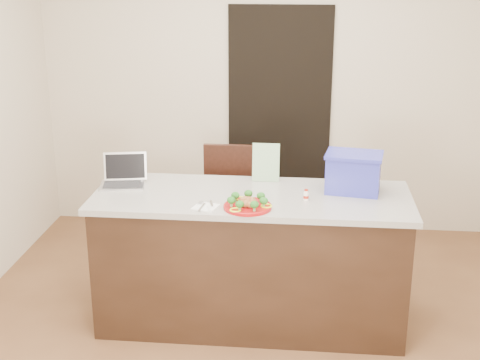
# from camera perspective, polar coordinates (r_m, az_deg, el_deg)

# --- Properties ---
(ground) EXTENTS (4.00, 4.00, 0.00)m
(ground) POSITION_cam_1_polar(r_m,az_deg,el_deg) (4.50, 0.67, -13.44)
(ground) COLOR brown
(ground) RESTS_ON ground
(room_shell) EXTENTS (4.00, 4.00, 4.00)m
(room_shell) POSITION_cam_1_polar(r_m,az_deg,el_deg) (3.89, 0.76, 7.21)
(room_shell) COLOR white
(room_shell) RESTS_ON ground
(doorway) EXTENTS (0.90, 0.02, 2.00)m
(doorway) POSITION_cam_1_polar(r_m,az_deg,el_deg) (5.95, 3.36, 5.09)
(doorway) COLOR black
(doorway) RESTS_ON ground
(island) EXTENTS (2.06, 0.76, 0.92)m
(island) POSITION_cam_1_polar(r_m,az_deg,el_deg) (4.50, 0.97, -6.75)
(island) COLOR black
(island) RESTS_ON ground
(plate) EXTENTS (0.30, 0.30, 0.02)m
(plate) POSITION_cam_1_polar(r_m,az_deg,el_deg) (4.09, 0.66, -2.26)
(plate) COLOR #9A0E0F
(plate) RESTS_ON island
(meatballs) EXTENTS (0.12, 0.12, 0.04)m
(meatballs) POSITION_cam_1_polar(r_m,az_deg,el_deg) (4.08, 0.71, -1.89)
(meatballs) COLOR brown
(meatballs) RESTS_ON plate
(broccoli) EXTENTS (0.25, 0.25, 0.04)m
(broccoli) POSITION_cam_1_polar(r_m,az_deg,el_deg) (4.08, 0.66, -1.65)
(broccoli) COLOR #174E15
(broccoli) RESTS_ON plate
(pepper_rings) EXTENTS (0.25, 0.27, 0.01)m
(pepper_rings) POSITION_cam_1_polar(r_m,az_deg,el_deg) (4.09, 0.66, -2.12)
(pepper_rings) COLOR yellow
(pepper_rings) RESTS_ON plate
(napkin) EXTENTS (0.17, 0.17, 0.01)m
(napkin) POSITION_cam_1_polar(r_m,az_deg,el_deg) (4.11, -2.95, -2.30)
(napkin) COLOR silver
(napkin) RESTS_ON island
(fork) EXTENTS (0.04, 0.17, 0.00)m
(fork) POSITION_cam_1_polar(r_m,az_deg,el_deg) (4.13, -3.21, -2.16)
(fork) COLOR #AAA9AE
(fork) RESTS_ON napkin
(knife) EXTENTS (0.04, 0.18, 0.01)m
(knife) POSITION_cam_1_polar(r_m,az_deg,el_deg) (4.09, -2.57, -2.30)
(knife) COLOR silver
(knife) RESTS_ON napkin
(yogurt_bottle) EXTENTS (0.03, 0.03, 0.07)m
(yogurt_bottle) POSITION_cam_1_polar(r_m,az_deg,el_deg) (4.24, 5.66, -1.35)
(yogurt_bottle) COLOR white
(yogurt_bottle) RESTS_ON island
(laptop) EXTENTS (0.32, 0.28, 0.20)m
(laptop) POSITION_cam_1_polar(r_m,az_deg,el_deg) (4.58, -9.90, 0.34)
(laptop) COLOR #ACACB0
(laptop) RESTS_ON island
(leaflet) EXTENTS (0.18, 0.04, 0.26)m
(leaflet) POSITION_cam_1_polar(r_m,az_deg,el_deg) (4.55, 2.22, 1.51)
(leaflet) COLOR silver
(leaflet) RESTS_ON island
(blue_box) EXTENTS (0.40, 0.31, 0.26)m
(blue_box) POSITION_cam_1_polar(r_m,az_deg,el_deg) (4.40, 9.66, 0.65)
(blue_box) COLOR #2C2F9F
(blue_box) RESTS_ON island
(chair) EXTENTS (0.46, 0.46, 1.02)m
(chair) POSITION_cam_1_polar(r_m,az_deg,el_deg) (5.11, -0.72, -2.09)
(chair) COLOR #351810
(chair) RESTS_ON ground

